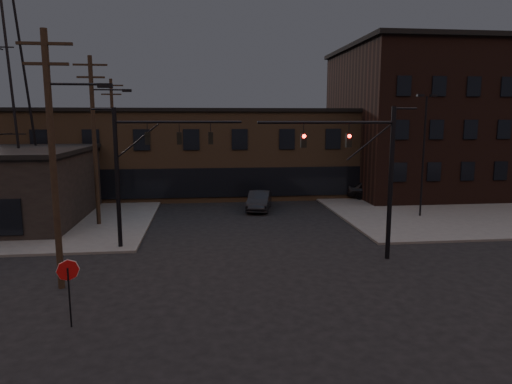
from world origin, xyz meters
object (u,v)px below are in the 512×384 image
parked_car_lot_a (376,189)px  stop_sign (68,277)px  traffic_signal_far (140,162)px  car_crossing (259,200)px  traffic_signal_near (370,167)px  parked_car_lot_b (438,187)px

parked_car_lot_a → stop_sign: bearing=163.8°
traffic_signal_far → car_crossing: (8.00, 10.28, -4.23)m
traffic_signal_near → traffic_signal_far: bearing=163.8°
traffic_signal_near → stop_sign: 15.17m
traffic_signal_far → stop_sign: (-1.28, -9.99, -3.17)m
traffic_signal_near → parked_car_lot_a: (7.04, 16.93, -3.92)m
stop_sign → parked_car_lot_a: stop_sign is taller
parked_car_lot_a → car_crossing: bearing=130.7°
parked_car_lot_a → car_crossing: size_ratio=1.06×
parked_car_lot_b → parked_car_lot_a: bearing=118.3°
parked_car_lot_a → parked_car_lot_b: size_ratio=1.01×
traffic_signal_near → stop_sign: size_ratio=3.23×
parked_car_lot_b → car_crossing: parked_car_lot_b is taller
stop_sign → parked_car_lot_b: stop_sign is taller
stop_sign → parked_car_lot_a: size_ratio=0.49×
stop_sign → car_crossing: stop_sign is taller
traffic_signal_far → parked_car_lot_b: size_ratio=1.61×
traffic_signal_far → stop_sign: bearing=-97.3°
traffic_signal_far → parked_car_lot_a: size_ratio=1.58×
stop_sign → parked_car_lot_a: 31.06m
parked_car_lot_a → parked_car_lot_b: bearing=-52.8°
stop_sign → car_crossing: 22.32m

